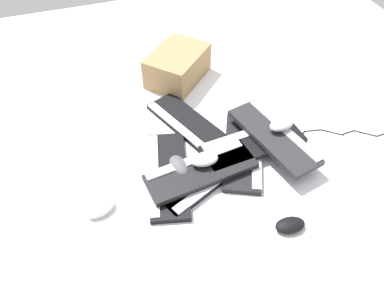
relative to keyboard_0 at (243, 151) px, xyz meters
The scene contains 15 objects.
ground_plane 0.21m from the keyboard_0, 168.86° to the right, with size 3.20×3.20×0.00m, color white.
keyboard_0 is the anchor object (origin of this frame).
keyboard_1 0.29m from the keyboard_0, 126.19° to the left, with size 0.30×0.46×0.03m.
keyboard_2 0.34m from the keyboard_0, behind, with size 0.25×0.46×0.03m.
keyboard_3 0.21m from the keyboard_0, 159.31° to the right, with size 0.46×0.32×0.03m.
keyboard_4 0.05m from the keyboard_0, ahead, with size 0.45×0.19×0.03m.
keyboard_5 0.14m from the keyboard_0, ahead, with size 0.24×0.46×0.03m.
keyboard_6 0.23m from the keyboard_0, 162.48° to the right, with size 0.46×0.20×0.03m.
mouse_0 0.63m from the keyboard_0, behind, with size 0.11×0.07×0.04m, color silver.
mouse_1 0.21m from the keyboard_0, 166.18° to the right, with size 0.11×0.07×0.04m, color #B7B7BC.
mouse_2 0.39m from the keyboard_0, 89.16° to the right, with size 0.11×0.07×0.04m, color black.
mouse_3 0.29m from the keyboard_0, behind, with size 0.11×0.07×0.04m, color #4C4C51.
mouse_4 0.19m from the keyboard_0, ahead, with size 0.11×0.07×0.04m, color #B7B7BC.
cable_0 0.43m from the keyboard_0, ahead, with size 0.57×0.14×0.01m.
cardboard_box 0.61m from the keyboard_0, 99.92° to the left, with size 0.32×0.23×0.15m, color #9E774C.
Camera 1 is at (-0.35, -0.91, 1.17)m, focal length 35.00 mm.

